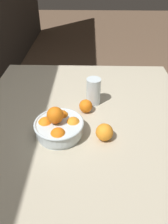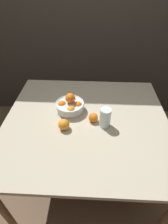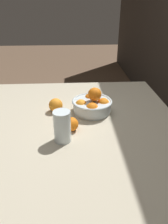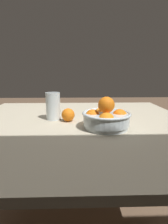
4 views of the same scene
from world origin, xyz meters
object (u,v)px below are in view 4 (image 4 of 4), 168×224
fruit_bowl (106,118)px  orange_loose_front (104,110)px  orange_loose_near_bowl (68,115)px  juice_glass (53,107)px

fruit_bowl → orange_loose_front: size_ratio=2.85×
orange_loose_near_bowl → juice_glass: bearing=-25.8°
juice_glass → orange_loose_near_bowl: size_ratio=2.14×
orange_loose_near_bowl → orange_loose_front: 0.23m
fruit_bowl → orange_loose_near_bowl: 0.22m
fruit_bowl → orange_loose_near_bowl: size_ratio=3.24×
orange_loose_front → juice_glass: bearing=9.3°
juice_glass → orange_loose_near_bowl: 0.10m
juice_glass → orange_loose_front: size_ratio=1.88×
orange_loose_front → fruit_bowl: bearing=83.5°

